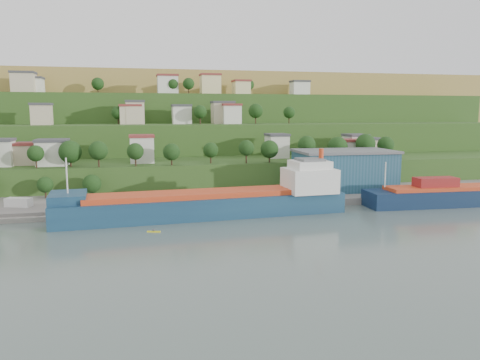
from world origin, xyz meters
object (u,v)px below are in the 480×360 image
object	(u,v)px
cargo_ship_far	(472,195)
warehouse	(344,170)
cargo_ship_near	(213,204)
kayak_orange	(150,224)
caravan	(19,204)

from	to	relation	value
cargo_ship_far	warehouse	world-z (taller)	warehouse
cargo_ship_near	cargo_ship_far	size ratio (longest dim) A/B	1.24
kayak_orange	warehouse	bearing A→B (deg)	20.02
cargo_ship_near	warehouse	xyz separation A→B (m)	(46.63, 21.02, 5.35)
cargo_ship_near	warehouse	bearing A→B (deg)	20.89
cargo_ship_near	caravan	world-z (taller)	cargo_ship_near
cargo_ship_near	warehouse	size ratio (longest dim) A/B	2.40
cargo_ship_far	cargo_ship_near	bearing A→B (deg)	-177.98
cargo_ship_far	caravan	size ratio (longest dim) A/B	9.11
warehouse	caravan	world-z (taller)	warehouse
cargo_ship_near	cargo_ship_far	world-z (taller)	cargo_ship_near
cargo_ship_near	kayak_orange	world-z (taller)	cargo_ship_near
cargo_ship_near	cargo_ship_far	distance (m)	77.25
caravan	kayak_orange	world-z (taller)	caravan
cargo_ship_far	warehouse	bearing A→B (deg)	147.04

